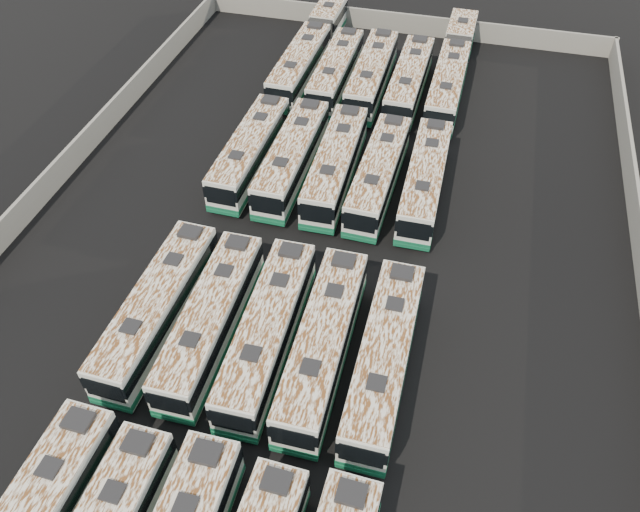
{
  "coord_description": "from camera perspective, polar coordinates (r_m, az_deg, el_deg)",
  "views": [
    {
      "loc": [
        8.42,
        -30.79,
        32.08
      ],
      "look_at": [
        0.68,
        -1.68,
        1.6
      ],
      "focal_mm": 35.0,
      "sensor_mm": 36.0,
      "label": 1
    }
  ],
  "objects": [
    {
      "name": "bus_midfront_far_left",
      "position": [
        40.67,
        -14.61,
        -4.61
      ],
      "size": [
        3.04,
        13.11,
        3.68
      ],
      "rotation": [
        0.0,
        0.0,
        -0.02
      ],
      "color": "silver",
      "rests_on": "ground"
    },
    {
      "name": "bus_midback_right",
      "position": [
        49.54,
        5.36,
        7.49
      ],
      "size": [
        3.0,
        12.79,
        3.59
      ],
      "rotation": [
        0.0,
        0.0,
        -0.02
      ],
      "color": "silver",
      "rests_on": "ground"
    },
    {
      "name": "ground",
      "position": [
        45.26,
        -0.28,
        0.2
      ],
      "size": [
        140.0,
        140.0,
        0.0
      ],
      "primitive_type": "plane",
      "color": "black",
      "rests_on": "ground"
    },
    {
      "name": "bus_back_right",
      "position": [
        61.7,
        8.13,
        15.55
      ],
      "size": [
        2.88,
        12.91,
        3.63
      ],
      "rotation": [
        0.0,
        0.0,
        -0.01
      ],
      "color": "silver",
      "rests_on": "ground"
    },
    {
      "name": "bus_midback_left",
      "position": [
        51.01,
        -2.58,
        9.0
      ],
      "size": [
        2.79,
        13.1,
        3.69
      ],
      "rotation": [
        0.0,
        0.0,
        -0.0
      ],
      "color": "silver",
      "rests_on": "ground"
    },
    {
      "name": "bus_midfront_left",
      "position": [
        39.4,
        -9.94,
        -5.75
      ],
      "size": [
        2.88,
        12.85,
        3.61
      ],
      "rotation": [
        0.0,
        0.0,
        0.01
      ],
      "color": "silver",
      "rests_on": "ground"
    },
    {
      "name": "bus_back_far_left",
      "position": [
        66.6,
        -0.93,
        18.37
      ],
      "size": [
        3.08,
        20.3,
        3.68
      ],
      "rotation": [
        0.0,
        0.0,
        -0.02
      ],
      "color": "silver",
      "rests_on": "ground"
    },
    {
      "name": "bus_back_far_right",
      "position": [
        64.56,
        11.99,
        16.47
      ],
      "size": [
        2.95,
        20.21,
        3.66
      ],
      "rotation": [
        0.0,
        0.0,
        -0.01
      ],
      "color": "silver",
      "rests_on": "ground"
    },
    {
      "name": "perimeter_wall",
      "position": [
        44.49,
        -0.28,
        1.2
      ],
      "size": [
        45.2,
        73.2,
        2.2
      ],
      "color": "slate",
      "rests_on": "ground"
    },
    {
      "name": "bus_midback_far_right",
      "position": [
        49.43,
        9.58,
        6.9
      ],
      "size": [
        2.83,
        12.79,
        3.6
      ],
      "rotation": [
        0.0,
        0.0,
        0.01
      ],
      "color": "silver",
      "rests_on": "ground"
    },
    {
      "name": "bus_midback_center",
      "position": [
        50.22,
        1.42,
        8.35
      ],
      "size": [
        3.06,
        13.1,
        3.68
      ],
      "rotation": [
        0.0,
        0.0,
        0.02
      ],
      "color": "silver",
      "rests_on": "ground"
    },
    {
      "name": "bus_midfront_right",
      "position": [
        37.61,
        0.27,
        -8.02
      ],
      "size": [
        2.96,
        13.26,
        3.73
      ],
      "rotation": [
        0.0,
        0.0,
        0.01
      ],
      "color": "silver",
      "rests_on": "ground"
    },
    {
      "name": "bus_back_center",
      "position": [
        62.23,
        4.74,
        16.17
      ],
      "size": [
        2.84,
        13.16,
        3.71
      ],
      "rotation": [
        0.0,
        0.0,
        0.01
      ],
      "color": "silver",
      "rests_on": "ground"
    },
    {
      "name": "bus_back_left",
      "position": [
        62.74,
        1.44,
        16.51
      ],
      "size": [
        2.71,
        12.75,
        3.59
      ],
      "rotation": [
        0.0,
        0.0,
        -0.0
      ],
      "color": "silver",
      "rests_on": "ground"
    },
    {
      "name": "bus_midfront_center",
      "position": [
        38.32,
        -4.81,
        -6.88
      ],
      "size": [
        3.05,
        13.17,
        3.7
      ],
      "rotation": [
        0.0,
        0.0,
        0.02
      ],
      "color": "silver",
      "rests_on": "ground"
    },
    {
      "name": "bus_midfront_far_right",
      "position": [
        37.21,
        5.89,
        -9.24
      ],
      "size": [
        2.81,
        13.13,
        3.7
      ],
      "rotation": [
        0.0,
        0.0,
        0.0
      ],
      "color": "silver",
      "rests_on": "ground"
    },
    {
      "name": "bus_midback_far_left",
      "position": [
        52.03,
        -6.4,
        9.51
      ],
      "size": [
        2.89,
        12.87,
        3.62
      ],
      "rotation": [
        0.0,
        0.0,
        -0.01
      ],
      "color": "silver",
      "rests_on": "ground"
    }
  ]
}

